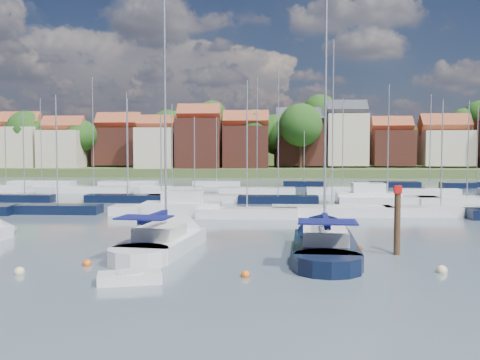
{
  "coord_description": "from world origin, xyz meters",
  "views": [
    {
      "loc": [
        2.83,
        -27.81,
        6.03
      ],
      "look_at": [
        0.3,
        14.0,
        3.58
      ],
      "focal_mm": 40.0,
      "sensor_mm": 36.0,
      "label": 1
    }
  ],
  "objects": [
    {
      "name": "buoy_h",
      "position": [
        -5.26,
        1.52,
        0.0
      ],
      "size": [
        0.51,
        0.51,
        0.51
      ],
      "primitive_type": "sphere",
      "color": "#D85914",
      "rests_on": "ground"
    },
    {
      "name": "tender",
      "position": [
        -3.56,
        -4.44,
        0.23
      ],
      "size": [
        3.06,
        2.0,
        0.61
      ],
      "rotation": [
        0.0,
        0.0,
        0.27
      ],
      "color": "silver",
      "rests_on": "ground"
    },
    {
      "name": "marina_field",
      "position": [
        1.91,
        35.15,
        0.43
      ],
      "size": [
        79.62,
        41.41,
        15.93
      ],
      "color": "silver",
      "rests_on": "ground"
    },
    {
      "name": "sailboat_navy",
      "position": [
        5.91,
        4.2,
        0.35
      ],
      "size": [
        4.23,
        13.28,
        18.07
      ],
      "rotation": [
        0.0,
        0.0,
        1.51
      ],
      "color": "black",
      "rests_on": "ground"
    },
    {
      "name": "far_shore_town",
      "position": [
        2.23,
        132.67,
        4.61
      ],
      "size": [
        212.46,
        90.0,
        22.27
      ],
      "color": "#4B5B2D",
      "rests_on": "ground"
    },
    {
      "name": "timber_piling",
      "position": [
        9.93,
        2.8,
        0.95
      ],
      "size": [
        0.4,
        0.4,
        6.2
      ],
      "color": "#4C331E",
      "rests_on": "ground"
    },
    {
      "name": "sailboat_centre",
      "position": [
        -3.43,
        4.86,
        0.35
      ],
      "size": [
        4.83,
        12.59,
        16.64
      ],
      "rotation": [
        0.0,
        0.0,
        1.44
      ],
      "color": "silver",
      "rests_on": "ground"
    },
    {
      "name": "buoy_g",
      "position": [
        7.98,
        4.15,
        0.0
      ],
      "size": [
        0.48,
        0.48,
        0.48
      ],
      "primitive_type": "sphere",
      "color": "#D85914",
      "rests_on": "ground"
    },
    {
      "name": "buoy_e",
      "position": [
        4.42,
        5.58,
        0.0
      ],
      "size": [
        0.51,
        0.51,
        0.51
      ],
      "primitive_type": "sphere",
      "color": "#D85914",
      "rests_on": "ground"
    },
    {
      "name": "buoy_f",
      "position": [
        11.09,
        -1.57,
        0.0
      ],
      "size": [
        0.53,
        0.53,
        0.53
      ],
      "primitive_type": "sphere",
      "color": "beige",
      "rests_on": "ground"
    },
    {
      "name": "ground",
      "position": [
        0.0,
        40.0,
        0.0
      ],
      "size": [
        260.0,
        260.0,
        0.0
      ],
      "primitive_type": "plane",
      "color": "#495663",
      "rests_on": "ground"
    },
    {
      "name": "buoy_b",
      "position": [
        -9.33,
        -3.07,
        0.0
      ],
      "size": [
        0.49,
        0.49,
        0.49
      ],
      "primitive_type": "sphere",
      "color": "beige",
      "rests_on": "ground"
    },
    {
      "name": "buoy_c",
      "position": [
        -6.71,
        -1.07,
        0.0
      ],
      "size": [
        0.47,
        0.47,
        0.47
      ],
      "primitive_type": "sphere",
      "color": "#D85914",
      "rests_on": "ground"
    },
    {
      "name": "buoy_d",
      "position": [
        1.58,
        -3.01,
        0.0
      ],
      "size": [
        0.43,
        0.43,
        0.43
      ],
      "primitive_type": "sphere",
      "color": "#D85914",
      "rests_on": "ground"
    }
  ]
}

